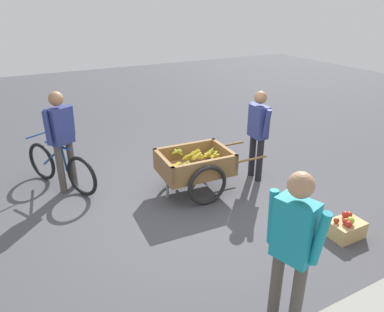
{
  "coord_description": "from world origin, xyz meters",
  "views": [
    {
      "loc": [
        2.15,
        4.09,
        2.87
      ],
      "look_at": [
        -0.12,
        -0.16,
        0.75
      ],
      "focal_mm": 33.67,
      "sensor_mm": 36.0,
      "label": 1
    }
  ],
  "objects_px": {
    "bicycle": "(61,167)",
    "bystander_person": "(293,242)",
    "fruit_cart": "(195,166)",
    "vendor_person": "(258,128)",
    "mixed_fruit_crate": "(346,228)",
    "cyclist_person": "(61,133)"
  },
  "relations": [
    {
      "from": "bicycle",
      "to": "bystander_person",
      "type": "relative_size",
      "value": 0.91
    },
    {
      "from": "bicycle",
      "to": "mixed_fruit_crate",
      "type": "bearing_deg",
      "value": 133.79
    },
    {
      "from": "cyclist_person",
      "to": "bystander_person",
      "type": "xyz_separation_m",
      "value": [
        -1.26,
        3.72,
        0.01
      ]
    },
    {
      "from": "mixed_fruit_crate",
      "to": "bystander_person",
      "type": "height_order",
      "value": "bystander_person"
    },
    {
      "from": "fruit_cart",
      "to": "vendor_person",
      "type": "height_order",
      "value": "vendor_person"
    },
    {
      "from": "mixed_fruit_crate",
      "to": "vendor_person",
      "type": "bearing_deg",
      "value": -89.49
    },
    {
      "from": "fruit_cart",
      "to": "cyclist_person",
      "type": "height_order",
      "value": "cyclist_person"
    },
    {
      "from": "vendor_person",
      "to": "bystander_person",
      "type": "height_order",
      "value": "bystander_person"
    },
    {
      "from": "fruit_cart",
      "to": "vendor_person",
      "type": "bearing_deg",
      "value": 176.6
    },
    {
      "from": "fruit_cart",
      "to": "vendor_person",
      "type": "xyz_separation_m",
      "value": [
        -1.14,
        0.07,
        0.47
      ]
    },
    {
      "from": "fruit_cart",
      "to": "mixed_fruit_crate",
      "type": "relative_size",
      "value": 3.84
    },
    {
      "from": "bicycle",
      "to": "bystander_person",
      "type": "xyz_separation_m",
      "value": [
        -1.34,
        3.85,
        0.63
      ]
    },
    {
      "from": "bicycle",
      "to": "cyclist_person",
      "type": "height_order",
      "value": "cyclist_person"
    },
    {
      "from": "mixed_fruit_crate",
      "to": "cyclist_person",
      "type": "bearing_deg",
      "value": -45.65
    },
    {
      "from": "vendor_person",
      "to": "mixed_fruit_crate",
      "type": "xyz_separation_m",
      "value": [
        -0.02,
        1.92,
        -0.78
      ]
    },
    {
      "from": "fruit_cart",
      "to": "vendor_person",
      "type": "relative_size",
      "value": 1.11
    },
    {
      "from": "vendor_person",
      "to": "bystander_person",
      "type": "relative_size",
      "value": 0.93
    },
    {
      "from": "fruit_cart",
      "to": "bicycle",
      "type": "height_order",
      "value": "bicycle"
    },
    {
      "from": "bicycle",
      "to": "bystander_person",
      "type": "distance_m",
      "value": 4.13
    },
    {
      "from": "mixed_fruit_crate",
      "to": "bystander_person",
      "type": "distance_m",
      "value": 2.01
    },
    {
      "from": "bicycle",
      "to": "mixed_fruit_crate",
      "type": "distance_m",
      "value": 4.36
    },
    {
      "from": "vendor_person",
      "to": "bystander_person",
      "type": "distance_m",
      "value": 3.11
    }
  ]
}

